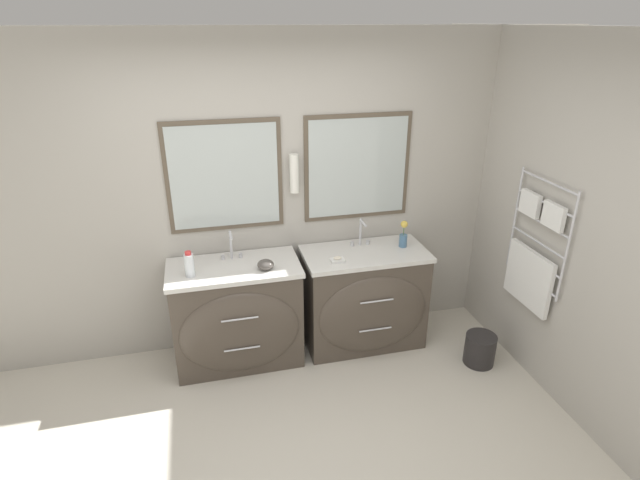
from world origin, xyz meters
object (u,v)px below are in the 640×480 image
vanity_left (238,315)px  waste_bin (480,349)px  toiletry_bottle (189,265)px  flower_vase (403,236)px  amenity_bowl (266,265)px  vanity_right (365,298)px

vanity_left → waste_bin: (1.93, -0.51, -0.31)m
vanity_left → toiletry_bottle: bearing=-170.6°
flower_vase → waste_bin: flower_vase is taller
vanity_left → amenity_bowl: size_ratio=8.07×
vanity_left → toiletry_bottle: size_ratio=5.11×
toiletry_bottle → flower_vase: flower_vase is taller
amenity_bowl → flower_vase: (1.19, 0.14, 0.06)m
waste_bin → vanity_right: bearing=148.9°
vanity_left → waste_bin: bearing=-14.8°
amenity_bowl → waste_bin: 1.91m
flower_vase → toiletry_bottle: bearing=-176.2°
vanity_right → waste_bin: 1.03m
vanity_right → toiletry_bottle: bearing=-177.8°
vanity_right → toiletry_bottle: 1.50m
vanity_left → vanity_right: 1.08m
vanity_right → amenity_bowl: bearing=-174.8°
vanity_right → toiletry_bottle: (-1.41, -0.05, 0.52)m
vanity_left → toiletry_bottle: 0.62m
flower_vase → waste_bin: 1.13m
vanity_right → waste_bin: size_ratio=3.94×
waste_bin → flower_vase: bearing=131.4°
vanity_right → flower_vase: size_ratio=4.43×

